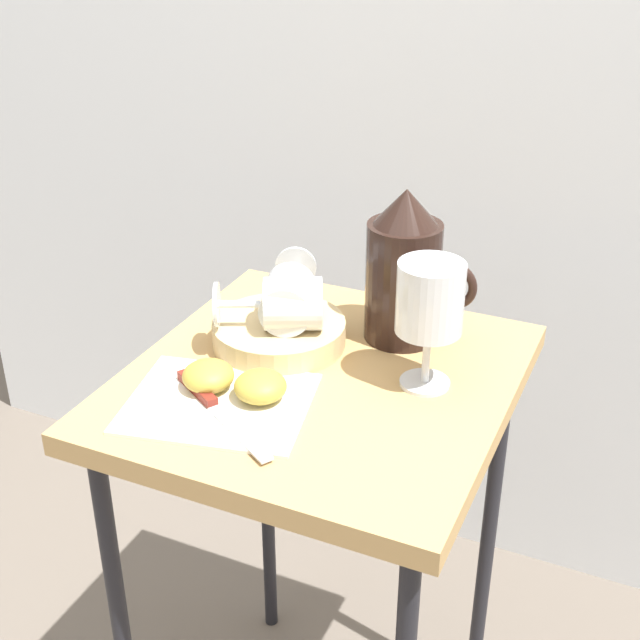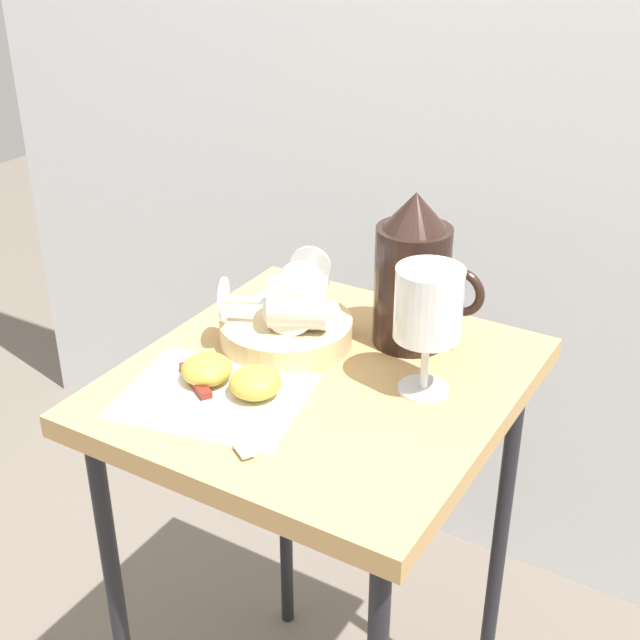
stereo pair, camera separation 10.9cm
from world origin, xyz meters
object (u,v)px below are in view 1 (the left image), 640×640
at_px(basket_tray, 279,333).
at_px(pitcher, 404,279).
at_px(apple_half_left, 208,376).
at_px(wine_glass_tipped_far, 288,297).
at_px(knife, 209,401).
at_px(table, 320,427).
at_px(wine_glass_tipped_near, 289,304).
at_px(wine_glass_upright, 430,304).
at_px(apple_half_right, 260,386).

xyz_separation_m(basket_tray, pitcher, (0.14, 0.09, 0.07)).
bearing_deg(apple_half_left, wine_glass_tipped_far, 76.22).
height_order(basket_tray, knife, basket_tray).
bearing_deg(knife, table, 53.64).
xyz_separation_m(apple_half_left, knife, (0.02, -0.03, -0.01)).
distance_m(basket_tray, wine_glass_tipped_near, 0.06).
relative_size(wine_glass_tipped_near, wine_glass_tipped_far, 0.94).
height_order(wine_glass_tipped_far, knife, wine_glass_tipped_far).
bearing_deg(wine_glass_tipped_near, table, -33.03).
xyz_separation_m(table, knife, (-0.09, -0.12, 0.09)).
bearing_deg(pitcher, wine_glass_upright, -56.88).
height_order(apple_half_left, knife, apple_half_left).
relative_size(wine_glass_tipped_near, apple_half_right, 2.40).
distance_m(apple_half_left, apple_half_right, 0.07).
xyz_separation_m(table, pitcher, (0.06, 0.14, 0.17)).
bearing_deg(basket_tray, wine_glass_tipped_near, -24.49).
bearing_deg(wine_glass_upright, wine_glass_tipped_near, 177.74).
distance_m(table, apple_half_left, 0.18).
xyz_separation_m(wine_glass_upright, apple_half_right, (-0.17, -0.12, -0.09)).
distance_m(table, wine_glass_tipped_far, 0.18).
bearing_deg(apple_half_left, pitcher, 53.58).
height_order(apple_half_left, apple_half_right, same).
bearing_deg(table, basket_tray, 148.96).
relative_size(wine_glass_upright, knife, 0.89).
relative_size(pitcher, apple_half_left, 3.32).
height_order(pitcher, wine_glass_upright, pitcher).
height_order(wine_glass_tipped_near, apple_half_right, wine_glass_tipped_near).
bearing_deg(wine_glass_upright, knife, -144.61).
relative_size(pitcher, knife, 1.14).
bearing_deg(apple_half_left, wine_glass_upright, 27.50).
distance_m(apple_half_right, knife, 0.06).
xyz_separation_m(table, apple_half_right, (-0.04, -0.09, 0.10)).
distance_m(wine_glass_tipped_near, apple_half_right, 0.14).
bearing_deg(table, wine_glass_upright, 14.41).
bearing_deg(pitcher, apple_half_left, -126.42).
distance_m(table, basket_tray, 0.14).
distance_m(basket_tray, wine_glass_tipped_far, 0.05).
distance_m(wine_glass_upright, apple_half_left, 0.29).
relative_size(wine_glass_upright, apple_half_left, 2.58).
xyz_separation_m(pitcher, wine_glass_upright, (0.07, -0.11, 0.03)).
bearing_deg(table, apple_half_right, -114.79).
height_order(basket_tray, wine_glass_upright, wine_glass_upright).
bearing_deg(apple_half_right, basket_tray, 107.64).
xyz_separation_m(basket_tray, apple_half_left, (-0.03, -0.14, 0.00)).
bearing_deg(table, wine_glass_tipped_far, 140.85).
bearing_deg(wine_glass_tipped_near, knife, -99.62).
height_order(wine_glass_upright, apple_half_right, wine_glass_upright).
distance_m(table, wine_glass_upright, 0.24).
relative_size(basket_tray, pitcher, 0.84).
height_order(basket_tray, apple_half_right, apple_half_right).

